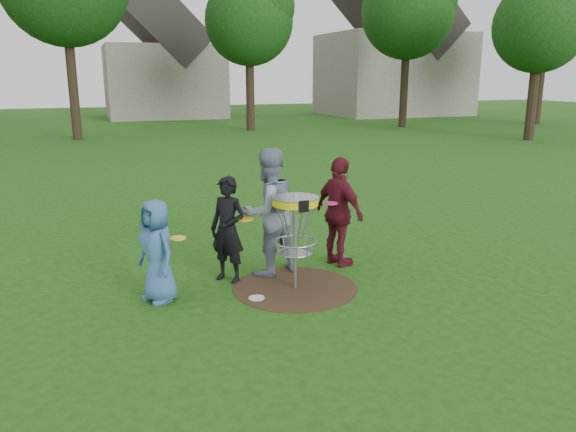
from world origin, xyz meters
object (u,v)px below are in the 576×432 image
object	(u,v)px
player_grey	(268,212)
disc_golf_basket	(295,220)
player_black	(228,230)
player_maroon	(339,212)
player_blue	(157,251)

from	to	relation	value
player_grey	disc_golf_basket	xyz separation A→B (m)	(0.16, -0.74, 0.05)
player_black	player_grey	xyz separation A→B (m)	(0.65, 0.11, 0.18)
player_grey	player_maroon	distance (m)	1.18
player_black	player_blue	bearing A→B (deg)	-109.27
player_grey	player_blue	bearing A→B (deg)	-1.02
player_blue	disc_golf_basket	bearing A→B (deg)	58.64
player_blue	player_grey	world-z (taller)	player_grey
player_maroon	disc_golf_basket	distance (m)	1.26
player_maroon	player_black	bearing A→B (deg)	76.35
player_blue	player_black	bearing A→B (deg)	86.63
player_blue	player_black	distance (m)	1.16
player_blue	disc_golf_basket	size ratio (longest dim) A/B	1.02
player_grey	disc_golf_basket	world-z (taller)	player_grey
player_black	player_maroon	size ratio (longest dim) A/B	0.90
player_blue	player_grey	size ratio (longest dim) A/B	0.73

